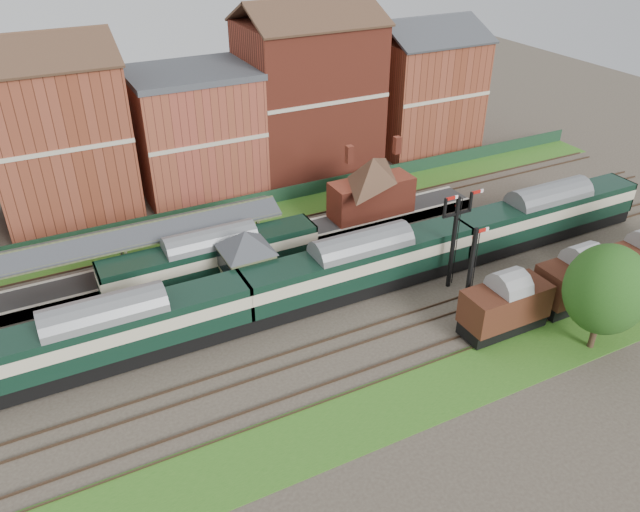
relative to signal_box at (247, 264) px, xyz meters
name	(u,v)px	position (x,y,z in m)	size (l,w,h in m)	color
ground	(301,309)	(3.00, -3.25, -3.19)	(160.00, 160.00, 0.00)	#473D33
grass_back	(230,222)	(3.00, 12.75, -3.16)	(90.00, 4.50, 0.06)	#2D6619
grass_front	(385,410)	(3.00, -15.25, -3.16)	(90.00, 5.00, 0.06)	#2D6619
fence	(223,207)	(3.00, 14.75, -2.44)	(90.00, 0.12, 1.50)	#193823
platform	(199,260)	(-2.00, 6.50, -2.69)	(55.00, 3.40, 1.00)	#2D2D2D
signal_box	(247,264)	(0.00, 0.00, 0.00)	(5.40, 5.40, 6.00)	#586648
brick_hut	(339,261)	(8.00, 0.00, -2.00)	(3.20, 2.64, 2.94)	brown
station_building	(372,186)	(15.00, 6.50, 0.76)	(8.10, 8.10, 5.90)	maroon
canopy	(120,234)	(-8.00, 6.50, 1.39)	(26.00, 3.89, 4.08)	#4D5636
semaphore_bracket	(454,236)	(15.04, -5.75, 1.44)	(3.60, 0.25, 8.18)	black
semaphore_siding	(470,276)	(13.02, -10.25, 0.96)	(1.23, 0.25, 8.00)	black
town_backdrop	(193,125)	(2.82, 21.75, 3.81)	(69.00, 10.00, 16.00)	maroon
dmu_train	(361,265)	(8.17, -3.25, -0.61)	(57.76, 3.03, 4.44)	black
platform_railcar	(212,259)	(-1.79, 3.25, -0.81)	(17.64, 2.78, 4.06)	black
goods_van_a	(505,306)	(14.88, -12.25, -0.99)	(6.42, 2.78, 3.89)	black
goods_van_b	(579,280)	(22.07, -12.25, -0.91)	(6.66, 2.89, 4.04)	black
tree_far	(606,290)	(19.22, -16.60, 1.69)	(5.54, 5.54, 8.08)	#382619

